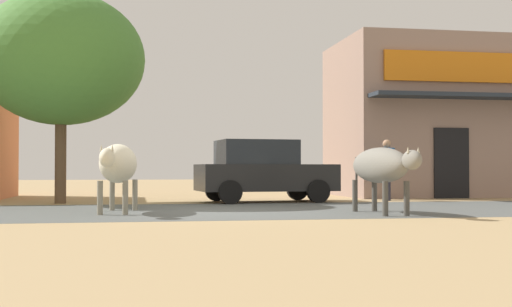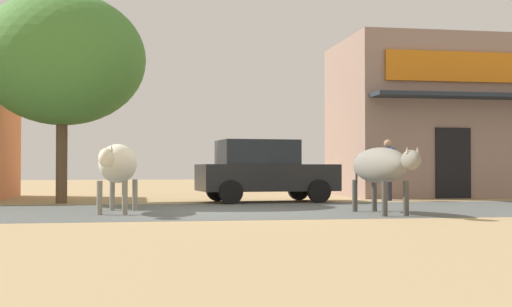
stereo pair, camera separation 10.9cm
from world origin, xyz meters
name	(u,v)px [view 2 (the right image)]	position (x,y,z in m)	size (l,w,h in m)	color
ground	(215,211)	(0.00, 0.00, 0.00)	(80.00, 80.00, 0.00)	tan
asphalt_road	(215,210)	(0.00, 0.00, 0.00)	(72.00, 5.66, 0.00)	#545857
storefront_right_club	(432,119)	(7.93, 6.81, 2.52)	(6.09, 5.31, 5.03)	gray
roadside_tree	(62,59)	(-3.54, 3.57, 3.68)	(4.24, 4.24, 5.39)	brown
parked_hatchback_car	(264,170)	(1.68, 3.47, 0.84)	(3.74, 2.12, 1.64)	black
cow_near_brown	(118,164)	(-2.02, -0.36, 0.98)	(0.97, 2.79, 1.39)	beige
cow_far_dark	(381,166)	(3.09, -1.61, 0.94)	(0.79, 2.84, 1.31)	gray
pedestrian_by_shop	(388,165)	(5.20, 3.61, 1.00)	(0.48, 0.61, 1.69)	#262633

